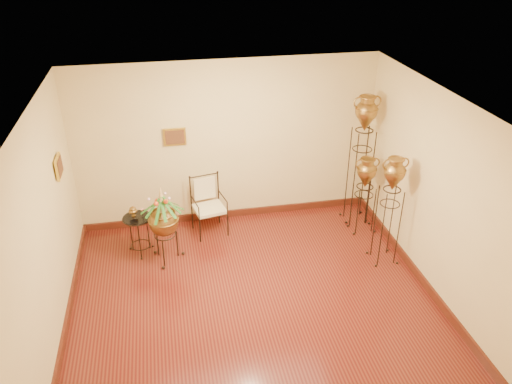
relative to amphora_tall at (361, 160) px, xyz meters
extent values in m
plane|color=#5C2015|center=(-2.15, -1.94, -1.16)|extent=(5.00, 5.00, 0.00)
cube|color=#471B10|center=(-2.15, 0.54, -1.10)|extent=(5.00, 0.04, 0.12)
cube|color=#471B10|center=(-4.63, -1.94, -1.10)|extent=(0.04, 5.00, 0.12)
cube|color=#471B10|center=(0.33, -1.94, -1.10)|extent=(0.04, 5.00, 0.12)
cube|color=gold|center=(-3.00, 0.52, 0.44)|extent=(0.36, 0.03, 0.29)
cube|color=gold|center=(-4.61, -0.49, 0.54)|extent=(0.03, 0.36, 0.29)
cube|color=#F9E9BC|center=(-2.54, 0.10, -0.71)|extent=(0.56, 0.53, 0.06)
cube|color=#F9E9BC|center=(-2.54, 0.10, -0.43)|extent=(0.37, 0.10, 0.39)
cylinder|color=black|center=(-3.69, -0.27, -0.52)|extent=(0.44, 0.44, 0.01)
camera|label=1|loc=(-3.15, -7.02, 3.48)|focal=35.00mm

